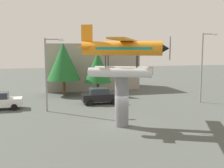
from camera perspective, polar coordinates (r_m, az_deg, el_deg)
The scene contains 10 objects.
ground_plane at distance 22.51m, azimuth 1.98°, elevation -8.59°, with size 140.00×140.00×0.00m, color #4C514C.
display_pedestal at distance 22.05m, azimuth 2.01°, elevation -3.56°, with size 1.10×1.10×4.03m, color slate.
floatplane_monument at distance 21.63m, azimuth 2.39°, elevation 6.06°, with size 7.14×9.85×4.00m.
car_near_white at distance 30.44m, azimuth -22.04°, elevation -3.23°, with size 4.20×2.02×1.76m.
car_mid_black at distance 31.12m, azimuth -2.42°, elevation -2.47°, with size 4.20×2.02×1.76m.
streetlight_primary at distance 27.67m, azimuth -13.00°, elevation 3.04°, with size 1.84×0.28×7.15m.
streetlight_secondary at distance 33.21m, azimuth 18.26°, elevation 4.21°, with size 1.84×0.28×7.88m.
storefront_building at distance 43.52m, azimuth -4.44°, elevation 3.69°, with size 13.74×6.92×6.85m, color #9E9384.
tree_east at distance 36.87m, azimuth -9.94°, elevation 4.56°, with size 4.36×4.36×6.90m.
tree_center_back at distance 36.74m, azimuth -2.94°, elevation 3.42°, with size 3.63×3.63×5.70m.
Camera 1 is at (-6.30, -20.71, 6.17)m, focal length 44.52 mm.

